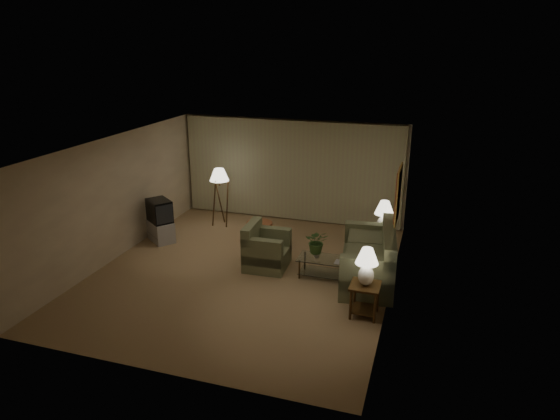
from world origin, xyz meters
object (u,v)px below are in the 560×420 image
object	(u,v)px
crt_tv	(159,211)
ottoman	(259,231)
floor_lamp	(220,196)
tv_cabinet	(161,231)
vase	(317,254)
side_table_near	(365,295)
side_table_far	(382,241)
sofa	(367,260)
armchair	(267,250)
table_lamp_near	(367,263)
table_lamp_far	(384,214)
coffee_table	(324,265)

from	to	relation	value
crt_tv	ottoman	bearing A→B (deg)	58.16
floor_lamp	crt_tv	bearing A→B (deg)	-123.63
tv_cabinet	ottoman	world-z (taller)	tv_cabinet
vase	ottoman	bearing A→B (deg)	139.25
side_table_near	ottoman	size ratio (longest dim) A/B	0.95
side_table_near	side_table_far	distance (m)	2.60
sofa	side_table_near	world-z (taller)	sofa
ottoman	vase	bearing A→B (deg)	-40.75
crt_tv	vase	world-z (taller)	crt_tv
armchair	table_lamp_near	bearing A→B (deg)	-123.12
floor_lamp	ottoman	size ratio (longest dim) A/B	2.42
floor_lamp	sofa	bearing A→B (deg)	-26.42
tv_cabinet	side_table_near	bearing A→B (deg)	16.90
armchair	table_lamp_far	size ratio (longest dim) A/B	1.35
side_table_near	vase	bearing A→B (deg)	133.09
sofa	crt_tv	distance (m)	5.10
tv_cabinet	floor_lamp	bearing A→B (deg)	94.05
table_lamp_near	tv_cabinet	distance (m)	5.61
side_table_near	table_lamp_near	distance (m)	0.60
side_table_far	floor_lamp	bearing A→B (deg)	169.48
coffee_table	floor_lamp	world-z (taller)	floor_lamp
armchair	side_table_far	world-z (taller)	armchair
sofa	floor_lamp	bearing A→B (deg)	-123.65
side_table_near	table_lamp_near	bearing A→B (deg)	153.43
table_lamp_near	crt_tv	bearing A→B (deg)	159.22
table_lamp_far	tv_cabinet	xyz separation A→B (m)	(-5.20, -0.63, -0.78)
side_table_far	vase	size ratio (longest dim) A/B	4.32
tv_cabinet	ottoman	xyz separation A→B (m)	(2.23, 0.83, -0.04)
table_lamp_near	side_table_near	bearing A→B (deg)	-26.57
tv_cabinet	crt_tv	size ratio (longest dim) A/B	1.09
sofa	side_table_far	world-z (taller)	sofa
armchair	floor_lamp	world-z (taller)	floor_lamp
side_table_near	coffee_table	distance (m)	1.62
armchair	side_table_far	size ratio (longest dim) A/B	1.64
table_lamp_far	ottoman	distance (m)	3.09
table_lamp_near	tv_cabinet	xyz separation A→B (m)	(-5.20, 1.97, -0.76)
side_table_near	floor_lamp	distance (m)	5.46
side_table_near	ottoman	distance (m)	4.09
floor_lamp	ottoman	distance (m)	1.53
table_lamp_far	coffee_table	bearing A→B (deg)	-127.05
table_lamp_near	crt_tv	size ratio (longest dim) A/B	0.90
floor_lamp	ottoman	bearing A→B (deg)	-24.53
side_table_near	table_lamp_far	xyz separation A→B (m)	(-0.00, 2.60, 0.62)
coffee_table	floor_lamp	xyz separation A→B (m)	(-3.24, 2.14, 0.52)
side_table_near	table_lamp_far	bearing A→B (deg)	90.00
armchair	ottoman	xyz separation A→B (m)	(-0.70, 1.45, -0.17)
tv_cabinet	floor_lamp	xyz separation A→B (m)	(0.94, 1.42, 0.55)
side_table_far	table_lamp_far	bearing A→B (deg)	-153.43
table_lamp_near	ottoman	bearing A→B (deg)	136.67
table_lamp_far	crt_tv	bearing A→B (deg)	-173.12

